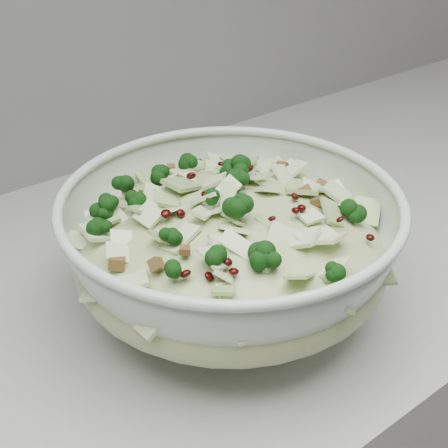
% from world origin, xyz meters
% --- Properties ---
extents(counter, '(3.60, 0.60, 0.90)m').
position_xyz_m(counter, '(0.00, 1.70, 0.45)').
color(counter, '#A4A49F').
rests_on(counter, floor).
extents(mixing_bowl, '(0.36, 0.36, 0.13)m').
position_xyz_m(mixing_bowl, '(-0.58, 1.60, 0.97)').
color(mixing_bowl, silver).
rests_on(mixing_bowl, counter).
extents(salad, '(0.34, 0.34, 0.13)m').
position_xyz_m(salad, '(-0.58, 1.60, 0.99)').
color(salad, '#A1B078').
rests_on(salad, mixing_bowl).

